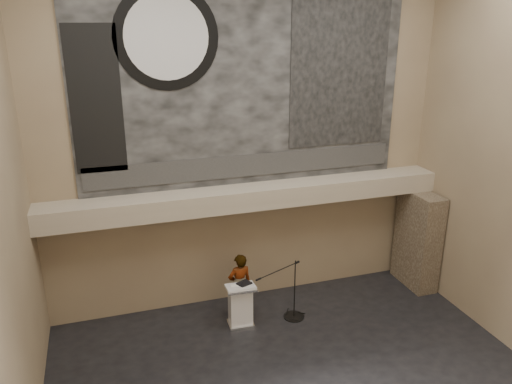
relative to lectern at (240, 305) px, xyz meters
name	(u,v)px	position (x,y,z in m)	size (l,w,h in m)	color
wall_back	(246,141)	(0.57, 1.36, 3.70)	(10.00, 0.02, 8.50)	#806A51
wall_front	(476,318)	(0.57, -6.64, 3.70)	(10.00, 0.02, 8.50)	#806A51
soffit	(251,197)	(0.57, 0.96, 2.40)	(10.00, 0.80, 0.50)	tan
sprinkler_left	(187,215)	(-1.03, 0.91, 2.12)	(0.04, 0.04, 0.06)	#B2893D
sprinkler_right	(322,200)	(2.47, 0.91, 2.12)	(0.04, 0.04, 0.06)	#B2893D
banner	(246,81)	(0.57, 1.33, 5.15)	(8.00, 0.05, 5.00)	black
banner_text_strip	(247,166)	(0.57, 1.29, 3.10)	(7.76, 0.02, 0.55)	#2A2A2A
banner_clock_rim	(167,37)	(-1.23, 1.29, 6.15)	(2.30, 2.30, 0.02)	black
banner_clock_face	(167,37)	(-1.23, 1.27, 6.15)	(1.84, 1.84, 0.02)	silver
banner_building_print	(340,74)	(2.97, 1.29, 5.25)	(2.60, 0.02, 3.60)	black
banner_brick_print	(96,101)	(-2.83, 1.29, 4.85)	(1.10, 0.02, 3.20)	black
stone_pier	(418,239)	(5.22, 0.51, 0.80)	(0.60, 1.40, 2.70)	#46392B
lectern	(240,305)	(0.00, 0.00, 0.00)	(0.71, 0.52, 1.13)	silver
binder	(244,283)	(0.11, 0.03, 0.56)	(0.31, 0.25, 0.04)	black
papers	(235,287)	(-0.14, -0.05, 0.55)	(0.19, 0.26, 0.01)	white
speaker_person	(240,285)	(0.12, 0.46, 0.28)	(0.61, 0.40, 1.67)	beige
mic_stand	(293,309)	(1.33, -0.09, -0.31)	(1.42, 0.78, 1.57)	black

